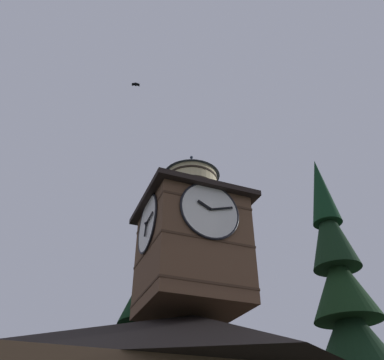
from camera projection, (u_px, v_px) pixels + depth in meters
clock_tower at (191, 238)px, 17.60m from camera, size 4.68×4.68×7.84m
pine_tree_behind at (153, 357)px, 19.00m from camera, size 6.94×6.94×15.20m
pine_tree_aside at (351, 331)px, 20.73m from camera, size 5.51×5.51×18.69m
moon at (162, 348)px, 58.07m from camera, size 1.68×1.68×1.68m
flying_bird_high at (136, 84)px, 23.88m from camera, size 0.50×0.30×0.15m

